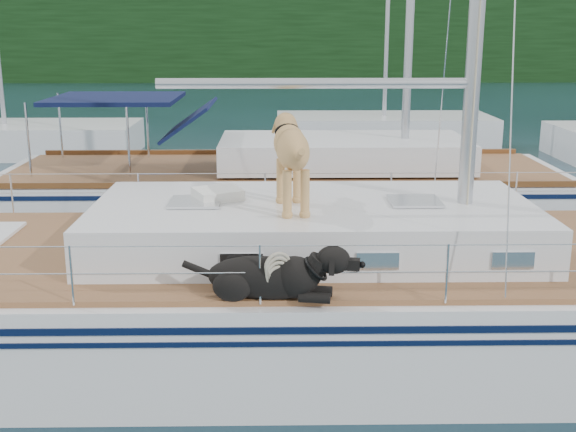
{
  "coord_description": "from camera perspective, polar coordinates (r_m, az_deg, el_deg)",
  "views": [
    {
      "loc": [
        0.36,
        -8.29,
        3.83
      ],
      "look_at": [
        0.5,
        0.2,
        1.6
      ],
      "focal_mm": 45.0,
      "sensor_mm": 36.0,
      "label": 1
    }
  ],
  "objects": [
    {
      "name": "bg_boat_west",
      "position": [
        24.05,
        -21.38,
        5.61
      ],
      "size": [
        8.0,
        3.0,
        11.65
      ],
      "color": "white",
      "rests_on": "ground"
    },
    {
      "name": "neighbor_sailboat",
      "position": [
        14.36,
        0.01,
        1.82
      ],
      "size": [
        11.0,
        3.5,
        13.3
      ],
      "color": "white",
      "rests_on": "ground"
    },
    {
      "name": "shore_bank",
      "position": [
        54.59,
        -1.34,
        11.3
      ],
      "size": [
        92.0,
        1.0,
        1.2
      ],
      "primitive_type": "cube",
      "color": "#595147",
      "rests_on": "ground"
    },
    {
      "name": "main_sailboat",
      "position": [
        8.87,
        -2.61,
        -6.09
      ],
      "size": [
        12.0,
        3.89,
        14.01
      ],
      "color": "white",
      "rests_on": "ground"
    },
    {
      "name": "bg_boat_center",
      "position": [
        24.8,
        7.56,
        6.74
      ],
      "size": [
        7.2,
        3.0,
        11.65
      ],
      "color": "white",
      "rests_on": "ground"
    },
    {
      "name": "ground",
      "position": [
        9.14,
        -3.16,
        -10.08
      ],
      "size": [
        120.0,
        120.0,
        0.0
      ],
      "primitive_type": "plane",
      "color": "black",
      "rests_on": "ground"
    },
    {
      "name": "tree_line",
      "position": [
        53.3,
        -1.36,
        13.8
      ],
      "size": [
        90.0,
        3.0,
        6.0
      ],
      "primitive_type": "cube",
      "color": "black",
      "rests_on": "ground"
    }
  ]
}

